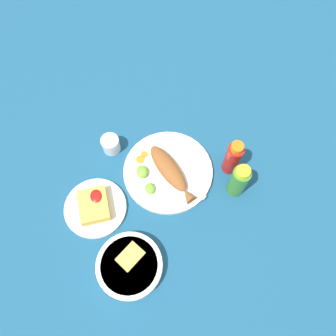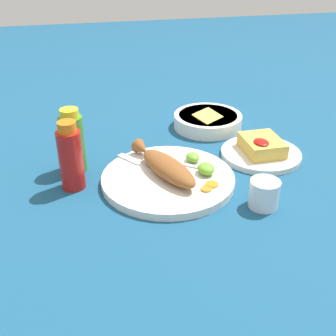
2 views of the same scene
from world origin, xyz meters
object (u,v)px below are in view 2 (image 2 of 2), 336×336
(fork_near, at_px, (142,165))
(guacamole_bowl, at_px, (208,120))
(hot_sauce_bottle_green, at_px, (73,142))
(fried_fish, at_px, (165,166))
(salt_cup, at_px, (264,195))
(fork_far, at_px, (158,159))
(side_plate_fries, at_px, (261,154))
(hot_sauce_bottle_red, at_px, (71,158))
(main_plate, at_px, (168,179))

(fork_near, xyz_separation_m, guacamole_bowl, (-0.22, 0.23, 0.00))
(fork_near, distance_m, guacamole_bowl, 0.32)
(hot_sauce_bottle_green, bearing_deg, fried_fish, 63.48)
(salt_cup, distance_m, guacamole_bowl, 0.42)
(fork_far, bearing_deg, side_plate_fries, -145.27)
(fried_fish, xyz_separation_m, hot_sauce_bottle_red, (-0.02, -0.21, 0.04))
(fork_far, bearing_deg, fried_fish, 128.28)
(side_plate_fries, relative_size, guacamole_bowl, 1.02)
(fork_far, xyz_separation_m, side_plate_fries, (0.01, 0.27, -0.01))
(fried_fish, xyz_separation_m, fork_far, (-0.07, -0.00, -0.02))
(fried_fish, bearing_deg, hot_sauce_bottle_green, -136.67)
(side_plate_fries, bearing_deg, hot_sauce_bottle_red, -85.07)
(hot_sauce_bottle_red, distance_m, salt_cup, 0.42)
(hot_sauce_bottle_green, bearing_deg, side_plate_fries, 85.05)
(main_plate, distance_m, hot_sauce_bottle_red, 0.22)
(side_plate_fries, xyz_separation_m, guacamole_bowl, (-0.21, -0.08, 0.02))
(main_plate, height_order, hot_sauce_bottle_green, hot_sauce_bottle_green)
(hot_sauce_bottle_red, xyz_separation_m, hot_sauce_bottle_green, (-0.08, 0.01, -0.00))
(hot_sauce_bottle_green, xyz_separation_m, salt_cup, (0.25, 0.38, -0.05))
(hot_sauce_bottle_green, height_order, guacamole_bowl, hot_sauce_bottle_green)
(hot_sauce_bottle_red, bearing_deg, guacamole_bowl, 122.13)
(fork_far, xyz_separation_m, hot_sauce_bottle_red, (0.05, -0.20, 0.06))
(main_plate, height_order, fried_fish, fried_fish)
(hot_sauce_bottle_red, bearing_deg, main_plate, 81.88)
(guacamole_bowl, bearing_deg, hot_sauce_bottle_red, -57.87)
(fried_fish, bearing_deg, fork_far, 161.37)
(main_plate, xyz_separation_m, side_plate_fries, (-0.07, 0.26, -0.00))
(fried_fish, relative_size, guacamole_bowl, 1.19)
(side_plate_fries, bearing_deg, main_plate, -74.82)
(hot_sauce_bottle_green, height_order, salt_cup, hot_sauce_bottle_green)
(hot_sauce_bottle_red, height_order, guacamole_bowl, hot_sauce_bottle_red)
(fried_fish, bearing_deg, hot_sauce_bottle_red, -115.32)
(fork_near, relative_size, hot_sauce_bottle_green, 1.02)
(fork_near, distance_m, hot_sauce_bottle_red, 0.17)
(hot_sauce_bottle_red, bearing_deg, side_plate_fries, 94.93)
(fried_fish, distance_m, hot_sauce_bottle_green, 0.23)
(salt_cup, bearing_deg, fork_near, -131.94)
(fork_far, height_order, salt_cup, salt_cup)
(main_plate, bearing_deg, salt_cup, 51.37)
(main_plate, relative_size, hot_sauce_bottle_red, 1.92)
(fried_fish, distance_m, side_plate_fries, 0.27)
(fork_near, xyz_separation_m, hot_sauce_bottle_red, (0.03, -0.16, 0.06))
(hot_sauce_bottle_red, height_order, salt_cup, hot_sauce_bottle_red)
(fried_fish, height_order, guacamole_bowl, fried_fish)
(main_plate, height_order, fork_far, fork_far)
(fork_near, height_order, salt_cup, salt_cup)
(hot_sauce_bottle_red, bearing_deg, salt_cup, 66.34)
(hot_sauce_bottle_red, relative_size, hot_sauce_bottle_green, 1.02)
(main_plate, xyz_separation_m, fried_fish, (-0.01, -0.00, 0.03))
(hot_sauce_bottle_green, distance_m, guacamole_bowl, 0.43)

